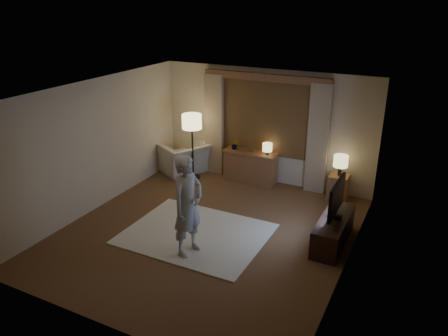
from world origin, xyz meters
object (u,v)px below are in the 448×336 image
Objects in this scene: side_table at (338,187)px; person at (188,206)px; armchair at (184,157)px; tv_stand at (333,231)px; sideboard at (250,168)px.

person is at bearing -118.82° from side_table.
armchair is at bearing -178.45° from side_table.
tv_stand is at bearing -79.36° from side_table.
person is (-1.75, -3.19, 0.61)m from side_table.
side_table is (2.05, -0.05, -0.07)m from sideboard.
side_table is 0.40× the size of tv_stand.
armchair is at bearing 43.11° from person.
sideboard is at bearing 15.43° from person.
tv_stand is (4.08, -1.70, -0.11)m from armchair.
sideboard is at bearing 121.24° from armchair.
person is (0.29, -3.24, 0.54)m from sideboard.
person is at bearing 58.97° from armchair.
tv_stand is at bearing -37.81° from sideboard.
tv_stand is at bearing -46.12° from person.
side_table is at bearing -1.40° from sideboard.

